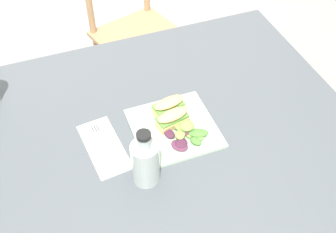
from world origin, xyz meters
TOP-DOWN VIEW (x-y plane):
  - dining_table at (-0.07, 0.15)m, footprint 1.29×1.03m
  - chair_wooden_far at (0.15, 1.09)m, footprint 0.50×0.50m
  - plate_lunch at (-0.00, 0.16)m, footprint 0.25×0.25m
  - sandwich_half_front at (-0.00, 0.17)m, footprint 0.11×0.07m
  - sandwich_half_back at (0.01, 0.23)m, footprint 0.11×0.07m
  - salad_mixed_greens at (0.02, 0.11)m, footprint 0.14×0.13m
  - napkin_folded at (-0.22, 0.17)m, footprint 0.12×0.24m
  - fork_on_napkin at (-0.22, 0.18)m, footprint 0.04×0.19m
  - bottle_cold_brew at (-0.14, 0.02)m, footprint 0.08×0.08m

SIDE VIEW (x-z plane):
  - chair_wooden_far at x=0.15m, z-range 0.01..0.88m
  - dining_table at x=-0.07m, z-range 0.26..1.00m
  - napkin_folded at x=-0.22m, z-range 0.74..0.74m
  - plate_lunch at x=0.00m, z-range 0.74..0.75m
  - fork_on_napkin at x=-0.22m, z-range 0.74..0.75m
  - salad_mixed_greens at x=0.02m, z-range 0.75..0.79m
  - sandwich_half_front at x=0.00m, z-range 0.75..0.81m
  - sandwich_half_back at x=0.01m, z-range 0.75..0.81m
  - bottle_cold_brew at x=-0.14m, z-range 0.71..0.90m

